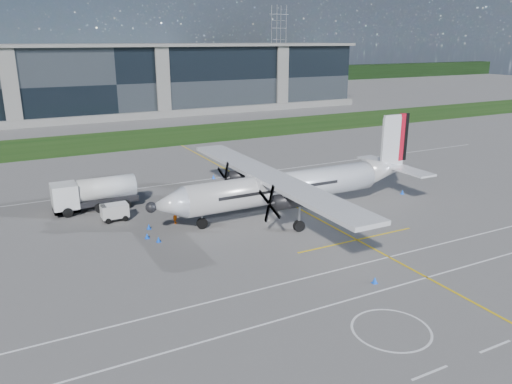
{
  "coord_description": "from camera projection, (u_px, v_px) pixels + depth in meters",
  "views": [
    {
      "loc": [
        -23.07,
        -37.25,
        16.48
      ],
      "look_at": [
        -2.15,
        2.93,
        2.61
      ],
      "focal_mm": 35.0,
      "sensor_mm": 36.0,
      "label": 1
    }
  ],
  "objects": [
    {
      "name": "ground",
      "position": [
        162.0,
        146.0,
        80.53
      ],
      "size": [
        400.0,
        400.0,
        0.0
      ],
      "primitive_type": "plane",
      "color": "slate",
      "rests_on": "ground"
    },
    {
      "name": "turboprop_aircraft",
      "position": [
        293.0,
        169.0,
        48.31
      ],
      "size": [
        28.82,
        29.88,
        8.97
      ],
      "primitive_type": null,
      "color": "silver",
      "rests_on": "ground"
    },
    {
      "name": "white_lane_line",
      "position": [
        395.0,
        287.0,
        34.73
      ],
      "size": [
        90.0,
        0.15,
        0.01
      ],
      "primitive_type": "cube",
      "color": "white",
      "rests_on": "ground"
    },
    {
      "name": "safety_cone_nose_port",
      "position": [
        159.0,
        239.0,
        42.31
      ],
      "size": [
        0.36,
        0.36,
        0.5
      ],
      "primitive_type": "cone",
      "color": "blue",
      "rests_on": "ground"
    },
    {
      "name": "baggage_tug",
      "position": [
        115.0,
        212.0,
        47.29
      ],
      "size": [
        2.65,
        1.59,
        1.59
      ],
      "primitive_type": null,
      "color": "white",
      "rests_on": "ground"
    },
    {
      "name": "fuel_tanker_truck",
      "position": [
        89.0,
        195.0,
        49.85
      ],
      "size": [
        8.62,
        2.8,
        3.23
      ],
      "primitive_type": null,
      "color": "silver",
      "rests_on": "ground"
    },
    {
      "name": "safety_cone_tail",
      "position": [
        402.0,
        192.0,
        55.45
      ],
      "size": [
        0.36,
        0.36,
        0.5
      ],
      "primitive_type": "cone",
      "color": "blue",
      "rests_on": "ground"
    },
    {
      "name": "tree_line",
      "position": [
        70.0,
        82.0,
        164.46
      ],
      "size": [
        400.0,
        6.0,
        6.0
      ],
      "primitive_type": "cube",
      "color": "black",
      "rests_on": "ground"
    },
    {
      "name": "grass_strip",
      "position": [
        148.0,
        138.0,
        87.31
      ],
      "size": [
        400.0,
        18.0,
        0.04
      ],
      "primitive_type": "cube",
      "color": "#193C10",
      "rests_on": "ground"
    },
    {
      "name": "safety_cone_fwd",
      "position": [
        147.0,
        236.0,
        43.08
      ],
      "size": [
        0.36,
        0.36,
        0.5
      ],
      "primitive_type": "cone",
      "color": "blue",
      "rests_on": "ground"
    },
    {
      "name": "safety_cone_stbdwing",
      "position": [
        213.0,
        177.0,
        61.63
      ],
      "size": [
        0.36,
        0.36,
        0.5
      ],
      "primitive_type": "cone",
      "color": "blue",
      "rests_on": "ground"
    },
    {
      "name": "safety_cone_nose_stbd",
      "position": [
        149.0,
        226.0,
        45.22
      ],
      "size": [
        0.36,
        0.36,
        0.5
      ],
      "primitive_type": "cone",
      "color": "blue",
      "rests_on": "ground"
    },
    {
      "name": "safety_cone_portwing",
      "position": [
        375.0,
        280.0,
        35.15
      ],
      "size": [
        0.36,
        0.36,
        0.5
      ],
      "primitive_type": "cone",
      "color": "blue",
      "rests_on": "ground"
    },
    {
      "name": "terminal_building",
      "position": [
        107.0,
        81.0,
        112.26
      ],
      "size": [
        120.0,
        20.0,
        15.0
      ],
      "primitive_type": "cube",
      "color": "black",
      "rests_on": "ground"
    },
    {
      "name": "yellow_taxiway_centerline",
      "position": [
        267.0,
        192.0,
        56.41
      ],
      "size": [
        0.2,
        70.0,
        0.01
      ],
      "primitive_type": "cube",
      "color": "yellow",
      "rests_on": "ground"
    },
    {
      "name": "ground_crew_person",
      "position": [
        175.0,
        213.0,
        46.37
      ],
      "size": [
        0.91,
        1.01,
        2.03
      ],
      "primitive_type": "imported",
      "rotation": [
        0.0,
        0.0,
        1.09
      ],
      "color": "#F25907",
      "rests_on": "ground"
    },
    {
      "name": "pylon_east",
      "position": [
        279.0,
        43.0,
        206.96
      ],
      "size": [
        9.0,
        4.6,
        30.0
      ],
      "primitive_type": null,
      "color": "gray",
      "rests_on": "ground"
    }
  ]
}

